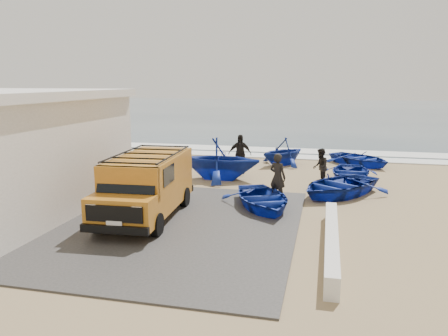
{
  "coord_description": "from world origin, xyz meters",
  "views": [
    {
      "loc": [
        4.74,
        -14.83,
        4.61
      ],
      "look_at": [
        0.79,
        1.85,
        1.2
      ],
      "focal_mm": 35.0,
      "sensor_mm": 36.0,
      "label": 1
    }
  ],
  "objects_px": {
    "van": "(147,184)",
    "fisherman_front": "(278,177)",
    "boat_near_right": "(338,185)",
    "boat_far_left": "(283,151)",
    "boat_near_left": "(262,199)",
    "boat_mid_right": "(350,173)",
    "boat_mid_left": "(220,159)",
    "parapet": "(331,241)",
    "fisherman_back": "(240,154)",
    "boat_far_right": "(360,159)",
    "fisherman_middle": "(320,167)"
  },
  "relations": [
    {
      "from": "parapet",
      "to": "boat_far_right",
      "type": "distance_m",
      "value": 13.28
    },
    {
      "from": "boat_near_right",
      "to": "boat_mid_right",
      "type": "distance_m",
      "value": 2.97
    },
    {
      "from": "fisherman_middle",
      "to": "van",
      "type": "bearing_deg",
      "value": -41.28
    },
    {
      "from": "boat_near_right",
      "to": "boat_far_left",
      "type": "xyz_separation_m",
      "value": [
        -2.9,
        6.13,
        0.34
      ]
    },
    {
      "from": "fisherman_front",
      "to": "boat_far_right",
      "type": "bearing_deg",
      "value": -87.58
    },
    {
      "from": "boat_mid_left",
      "to": "boat_near_left",
      "type": "bearing_deg",
      "value": -147.95
    },
    {
      "from": "fisherman_front",
      "to": "boat_near_right",
      "type": "bearing_deg",
      "value": -123.65
    },
    {
      "from": "fisherman_front",
      "to": "boat_mid_left",
      "type": "bearing_deg",
      "value": -20.17
    },
    {
      "from": "boat_near_right",
      "to": "boat_near_left",
      "type": "bearing_deg",
      "value": -100.28
    },
    {
      "from": "boat_near_right",
      "to": "boat_far_left",
      "type": "distance_m",
      "value": 6.79
    },
    {
      "from": "fisherman_front",
      "to": "fisherman_back",
      "type": "bearing_deg",
      "value": -36.92
    },
    {
      "from": "boat_far_left",
      "to": "fisherman_front",
      "type": "distance_m",
      "value": 7.53
    },
    {
      "from": "boat_near_left",
      "to": "boat_mid_right",
      "type": "distance_m",
      "value": 6.45
    },
    {
      "from": "parapet",
      "to": "fisherman_back",
      "type": "bearing_deg",
      "value": 115.2
    },
    {
      "from": "boat_near_left",
      "to": "fisherman_middle",
      "type": "xyz_separation_m",
      "value": [
        1.98,
        4.34,
        0.45
      ]
    },
    {
      "from": "boat_mid_right",
      "to": "fisherman_back",
      "type": "height_order",
      "value": "fisherman_back"
    },
    {
      "from": "boat_far_left",
      "to": "boat_mid_right",
      "type": "bearing_deg",
      "value": -3.7
    },
    {
      "from": "boat_far_left",
      "to": "fisherman_back",
      "type": "distance_m",
      "value": 3.33
    },
    {
      "from": "van",
      "to": "boat_near_left",
      "type": "bearing_deg",
      "value": 24.21
    },
    {
      "from": "parapet",
      "to": "boat_far_left",
      "type": "distance_m",
      "value": 12.58
    },
    {
      "from": "fisherman_front",
      "to": "parapet",
      "type": "bearing_deg",
      "value": 138.99
    },
    {
      "from": "boat_far_left",
      "to": "boat_far_right",
      "type": "xyz_separation_m",
      "value": [
        4.2,
        0.88,
        -0.38
      ]
    },
    {
      "from": "parapet",
      "to": "boat_near_left",
      "type": "xyz_separation_m",
      "value": [
        -2.46,
        3.57,
        0.11
      ]
    },
    {
      "from": "van",
      "to": "fisherman_back",
      "type": "xyz_separation_m",
      "value": [
        1.65,
        7.95,
        -0.2
      ]
    },
    {
      "from": "boat_far_left",
      "to": "boat_far_right",
      "type": "bearing_deg",
      "value": 50.8
    },
    {
      "from": "boat_far_right",
      "to": "parapet",
      "type": "bearing_deg",
      "value": -142.9
    },
    {
      "from": "boat_mid_left",
      "to": "boat_far_left",
      "type": "xyz_separation_m",
      "value": [
        2.54,
        4.29,
        -0.23
      ]
    },
    {
      "from": "boat_far_left",
      "to": "boat_near_right",
      "type": "bearing_deg",
      "value": -25.77
    },
    {
      "from": "boat_mid_right",
      "to": "boat_far_left",
      "type": "relative_size",
      "value": 1.26
    },
    {
      "from": "parapet",
      "to": "fisherman_front",
      "type": "xyz_separation_m",
      "value": [
        -2.05,
        4.79,
        0.67
      ]
    },
    {
      "from": "boat_far_left",
      "to": "fisherman_front",
      "type": "height_order",
      "value": "fisherman_front"
    },
    {
      "from": "van",
      "to": "fisherman_middle",
      "type": "bearing_deg",
      "value": 44.39
    },
    {
      "from": "boat_mid_left",
      "to": "parapet",
      "type": "bearing_deg",
      "value": -146.38
    },
    {
      "from": "boat_near_right",
      "to": "boat_mid_right",
      "type": "xyz_separation_m",
      "value": [
        0.59,
        2.91,
        -0.05
      ]
    },
    {
      "from": "fisherman_back",
      "to": "fisherman_front",
      "type": "bearing_deg",
      "value": -75.97
    },
    {
      "from": "boat_far_right",
      "to": "fisherman_middle",
      "type": "distance_m",
      "value": 5.68
    },
    {
      "from": "parapet",
      "to": "boat_near_right",
      "type": "xyz_separation_m",
      "value": [
        0.29,
        6.17,
        0.16
      ]
    },
    {
      "from": "boat_mid_left",
      "to": "fisherman_middle",
      "type": "distance_m",
      "value": 4.67
    },
    {
      "from": "parapet",
      "to": "boat_mid_right",
      "type": "relative_size",
      "value": 1.63
    },
    {
      "from": "fisherman_back",
      "to": "boat_mid_right",
      "type": "bearing_deg",
      "value": -18.33
    },
    {
      "from": "van",
      "to": "fisherman_front",
      "type": "distance_m",
      "value": 5.19
    },
    {
      "from": "boat_mid_left",
      "to": "boat_far_right",
      "type": "relative_size",
      "value": 1.02
    },
    {
      "from": "boat_far_left",
      "to": "fisherman_back",
      "type": "height_order",
      "value": "fisherman_back"
    },
    {
      "from": "boat_near_left",
      "to": "boat_mid_left",
      "type": "bearing_deg",
      "value": 97.33
    },
    {
      "from": "boat_near_right",
      "to": "boat_far_right",
      "type": "distance_m",
      "value": 7.13
    },
    {
      "from": "boat_far_right",
      "to": "fisherman_front",
      "type": "relative_size",
      "value": 1.97
    },
    {
      "from": "boat_near_left",
      "to": "fisherman_middle",
      "type": "height_order",
      "value": "fisherman_middle"
    },
    {
      "from": "fisherman_back",
      "to": "parapet",
      "type": "bearing_deg",
      "value": -77.98
    },
    {
      "from": "van",
      "to": "fisherman_front",
      "type": "relative_size",
      "value": 2.8
    },
    {
      "from": "boat_mid_left",
      "to": "boat_far_left",
      "type": "relative_size",
      "value": 1.3
    }
  ]
}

